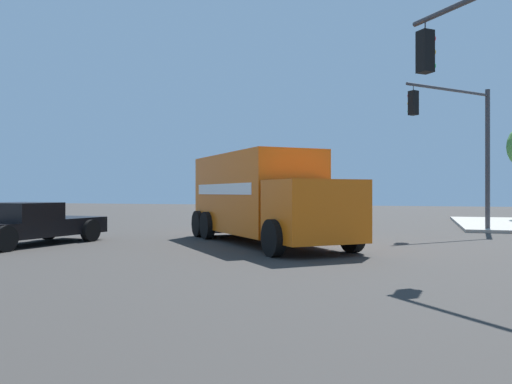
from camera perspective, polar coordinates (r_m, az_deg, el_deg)
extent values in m
plane|color=#33302D|center=(17.40, 2.16, -5.67)|extent=(100.00, 100.00, 0.00)
cube|color=orange|center=(17.69, -0.19, -0.12)|extent=(5.88, 6.18, 2.67)
cube|color=orange|center=(13.97, 6.62, -2.12)|extent=(3.06, 3.01, 1.70)
cube|color=black|center=(13.23, 8.48, -0.76)|extent=(1.56, 1.40, 0.88)
cube|color=#B2B2B7|center=(20.51, -3.50, -4.28)|extent=(1.85, 1.68, 0.21)
cube|color=white|center=(18.20, 3.31, 0.31)|extent=(3.44, 3.86, 0.36)
cube|color=white|center=(17.25, -3.88, 0.32)|extent=(3.44, 3.86, 0.36)
cylinder|color=black|center=(14.71, 10.71, -4.75)|extent=(0.87, 0.93, 1.00)
cylinder|color=black|center=(13.48, 1.93, -5.18)|extent=(0.87, 0.93, 1.00)
cylinder|color=black|center=(19.58, 1.44, -3.58)|extent=(0.87, 0.93, 1.00)
cylinder|color=black|center=(18.67, -5.49, -3.75)|extent=(0.87, 0.93, 1.00)
cylinder|color=black|center=(20.53, 0.20, -3.41)|extent=(0.87, 0.93, 1.00)
cylinder|color=black|center=(19.66, -6.45, -3.56)|extent=(0.87, 0.93, 1.00)
cylinder|color=#38383D|center=(12.68, 18.44, 17.31)|extent=(0.03, 0.03, 0.25)
cube|color=black|center=(12.52, 18.44, 14.69)|extent=(0.42, 0.42, 0.95)
sphere|color=red|center=(12.72, 19.07, 15.92)|extent=(0.20, 0.20, 0.20)
sphere|color=#EFA314|center=(12.63, 19.07, 14.57)|extent=(0.20, 0.20, 0.20)
sphere|color=#19CC4C|center=(12.56, 19.07, 13.20)|extent=(0.20, 0.20, 0.20)
cylinder|color=#38383D|center=(24.37, 24.53, 3.40)|extent=(0.20, 0.20, 6.05)
cylinder|color=#38383D|center=(22.82, 20.87, 10.66)|extent=(3.37, 3.64, 0.12)
cylinder|color=#38383D|center=(21.27, 17.22, 11.10)|extent=(0.03, 0.03, 0.25)
cube|color=black|center=(21.17, 17.22, 9.51)|extent=(0.42, 0.42, 0.95)
sphere|color=red|center=(21.34, 16.87, 10.29)|extent=(0.20, 0.20, 0.20)
sphere|color=#EFA314|center=(21.29, 16.87, 9.47)|extent=(0.20, 0.20, 0.20)
sphere|color=#19CC4C|center=(21.24, 16.87, 8.64)|extent=(0.20, 0.20, 0.20)
cube|color=black|center=(17.93, -24.71, -2.84)|extent=(2.14, 1.92, 1.10)
cube|color=black|center=(17.92, -24.71, -1.92)|extent=(1.95, 1.63, 0.48)
cube|color=black|center=(19.20, -20.50, -3.48)|extent=(2.17, 2.21, 0.55)
cylinder|color=black|center=(16.25, -26.34, -4.72)|extent=(0.33, 0.78, 0.76)
cylinder|color=black|center=(18.59, -18.06, -4.13)|extent=(0.33, 0.78, 0.76)
cylinder|color=black|center=(20.01, -22.29, -3.84)|extent=(0.33, 0.78, 0.76)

